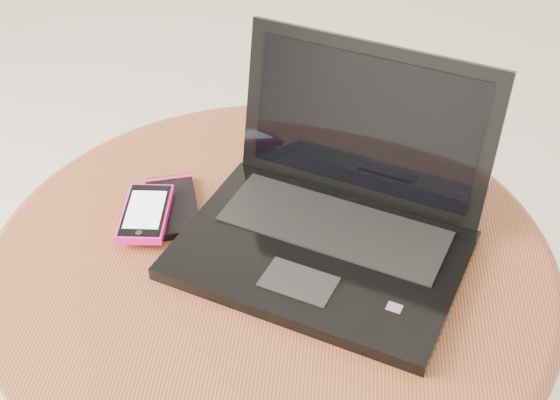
# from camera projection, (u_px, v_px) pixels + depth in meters

# --- Properties ---
(table) EXTENTS (0.69, 0.69, 0.55)m
(table) POSITION_uv_depth(u_px,v_px,m) (271.00, 320.00, 1.00)
(table) COLOR #502112
(table) RESTS_ON ground
(laptop) EXTENTS (0.40, 0.37, 0.21)m
(laptop) POSITION_uv_depth(u_px,v_px,m) (333.00, 215.00, 0.92)
(laptop) COLOR black
(laptop) RESTS_ON table
(phone_black) EXTENTS (0.09, 0.13, 0.01)m
(phone_black) POSITION_uv_depth(u_px,v_px,m) (173.00, 206.00, 0.98)
(phone_black) COLOR black
(phone_black) RESTS_ON table
(phone_pink) EXTENTS (0.06, 0.11, 0.01)m
(phone_pink) POSITION_uv_depth(u_px,v_px,m) (146.00, 213.00, 0.96)
(phone_pink) COLOR #F41596
(phone_pink) RESTS_ON phone_black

